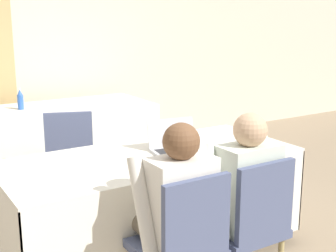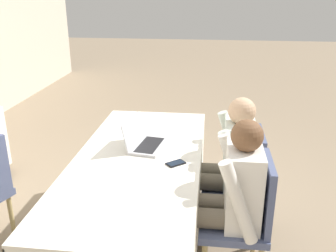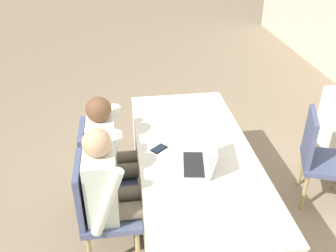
% 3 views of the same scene
% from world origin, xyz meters
% --- Properties ---
extents(ground_plane, '(24.00, 24.00, 0.00)m').
position_xyz_m(ground_plane, '(0.00, 0.00, 0.00)').
color(ground_plane, gray).
extents(conference_table_near, '(2.05, 0.90, 0.75)m').
position_xyz_m(conference_table_near, '(0.00, 0.00, 0.58)').
color(conference_table_near, white).
rests_on(conference_table_near, ground_plane).
extents(laptop, '(0.39, 0.31, 0.22)m').
position_xyz_m(laptop, '(0.19, -0.02, 0.80)').
color(laptop, '#B7B7BC').
rests_on(laptop, conference_table_near).
extents(cell_phone, '(0.14, 0.15, 0.01)m').
position_xyz_m(cell_phone, '(-0.07, -0.28, 0.76)').
color(cell_phone, black).
rests_on(cell_phone, conference_table_near).
extents(paper_beside_laptop, '(0.32, 0.36, 0.00)m').
position_xyz_m(paper_beside_laptop, '(0.16, -0.17, 0.75)').
color(paper_beside_laptop, white).
rests_on(paper_beside_laptop, conference_table_near).
extents(paper_centre_table, '(0.31, 0.36, 0.00)m').
position_xyz_m(paper_centre_table, '(0.45, 0.18, 0.75)').
color(paper_centre_table, white).
rests_on(paper_centre_table, conference_table_near).
extents(chair_near_left, '(0.44, 0.44, 0.89)m').
position_xyz_m(chair_near_left, '(-0.24, -0.76, 0.49)').
color(chair_near_left, tan).
rests_on(chair_near_left, ground_plane).
extents(chair_near_right, '(0.44, 0.44, 0.89)m').
position_xyz_m(chair_near_right, '(0.24, -0.76, 0.49)').
color(chair_near_right, tan).
rests_on(chair_near_right, ground_plane).
extents(person_checkered_shirt, '(0.50, 0.52, 1.15)m').
position_xyz_m(person_checkered_shirt, '(-0.24, -0.65, 0.65)').
color(person_checkered_shirt, '#665B4C').
rests_on(person_checkered_shirt, ground_plane).
extents(person_white_shirt, '(0.50, 0.52, 1.15)m').
position_xyz_m(person_white_shirt, '(0.24, -0.65, 0.65)').
color(person_white_shirt, '#665B4C').
rests_on(person_white_shirt, ground_plane).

